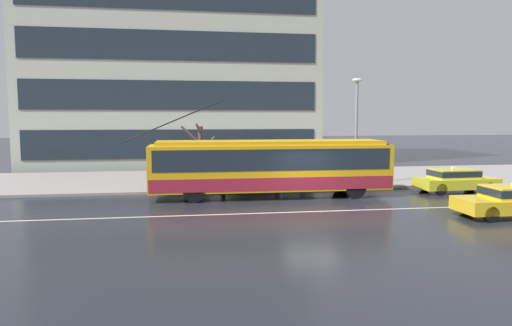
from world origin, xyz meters
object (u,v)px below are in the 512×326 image
object	(u,v)px
trolleybus	(271,166)
pedestrian_at_shelter	(279,158)
pedestrian_approaching_curb	(339,156)
pedestrian_walking_past	(303,156)
bus_shelter	(245,155)
street_tree_bare	(200,151)
taxi_ahead_of_bus	(455,179)
pedestrian_waiting_by_pole	(222,160)
street_lamp	(356,121)

from	to	relation	value
trolleybus	pedestrian_at_shelter	distance (m)	2.57
pedestrian_approaching_curb	pedestrian_walking_past	bearing A→B (deg)	165.84
bus_shelter	pedestrian_walking_past	world-z (taller)	bus_shelter
pedestrian_approaching_curb	street_tree_bare	distance (m)	8.42
taxi_ahead_of_bus	pedestrian_walking_past	bearing A→B (deg)	148.46
pedestrian_approaching_curb	pedestrian_waiting_by_pole	distance (m)	7.49
bus_shelter	street_lamp	xyz separation A→B (m)	(6.49, -0.33, 1.89)
trolleybus	bus_shelter	bearing A→B (deg)	107.09
pedestrian_approaching_curb	pedestrian_waiting_by_pole	bearing A→B (deg)	-167.16
trolleybus	bus_shelter	distance (m)	3.19
pedestrian_approaching_curb	pedestrian_waiting_by_pole	xyz separation A→B (m)	(-7.30, -1.66, -0.03)
pedestrian_approaching_curb	bus_shelter	bearing A→B (deg)	-172.18
taxi_ahead_of_bus	street_tree_bare	xyz separation A→B (m)	(-13.59, 4.65, 1.36)
pedestrian_waiting_by_pole	taxi_ahead_of_bus	bearing A→B (deg)	-10.43
bus_shelter	pedestrian_waiting_by_pole	size ratio (longest dim) A/B	2.21
pedestrian_at_shelter	street_tree_bare	world-z (taller)	street_tree_bare
pedestrian_approaching_curb	street_lamp	size ratio (longest dim) A/B	0.32
pedestrian_at_shelter	pedestrian_waiting_by_pole	bearing A→B (deg)	-176.00
bus_shelter	street_tree_bare	distance (m)	2.90
taxi_ahead_of_bus	street_lamp	world-z (taller)	street_lamp
trolleybus	pedestrian_at_shelter	bearing A→B (deg)	69.50
trolleybus	pedestrian_walking_past	size ratio (longest dim) A/B	6.56
pedestrian_at_shelter	street_lamp	size ratio (longest dim) A/B	0.33
pedestrian_walking_past	street_lamp	world-z (taller)	street_lamp
trolleybus	street_lamp	distance (m)	6.57
pedestrian_walking_past	street_tree_bare	distance (m)	6.27
pedestrian_at_shelter	pedestrian_walking_past	world-z (taller)	same
trolleybus	taxi_ahead_of_bus	bearing A→B (deg)	-0.69
pedestrian_walking_past	street_lamp	distance (m)	3.83
bus_shelter	pedestrian_walking_past	distance (m)	4.01
pedestrian_approaching_curb	street_lamp	world-z (taller)	street_lamp
pedestrian_at_shelter	pedestrian_approaching_curb	xyz separation A→B (m)	(4.07, 1.44, -0.05)
taxi_ahead_of_bus	pedestrian_at_shelter	world-z (taller)	pedestrian_at_shelter
pedestrian_at_shelter	pedestrian_waiting_by_pole	distance (m)	3.23
pedestrian_approaching_curb	street_lamp	bearing A→B (deg)	-62.76
pedestrian_at_shelter	pedestrian_approaching_curb	bearing A→B (deg)	19.44
pedestrian_walking_past	street_lamp	size ratio (longest dim) A/B	0.33
taxi_ahead_of_bus	street_tree_bare	size ratio (longest dim) A/B	1.20
taxi_ahead_of_bus	street_tree_bare	distance (m)	14.43
bus_shelter	pedestrian_at_shelter	world-z (taller)	bus_shelter
pedestrian_walking_past	street_lamp	xyz separation A→B (m)	(2.73, -1.68, 2.11)
bus_shelter	trolleybus	bearing A→B (deg)	-72.91
pedestrian_at_shelter	street_lamp	distance (m)	5.10
taxi_ahead_of_bus	trolleybus	bearing A→B (deg)	179.31
taxi_ahead_of_bus	pedestrian_walking_past	xyz separation A→B (m)	(-7.34, 4.50, 1.02)
taxi_ahead_of_bus	pedestrian_waiting_by_pole	xyz separation A→B (m)	(-12.50, 2.30, 1.00)
pedestrian_approaching_curb	street_tree_bare	world-z (taller)	street_tree_bare
pedestrian_at_shelter	pedestrian_waiting_by_pole	xyz separation A→B (m)	(-3.22, -0.23, -0.07)
bus_shelter	pedestrian_at_shelter	size ratio (longest dim) A/B	2.10
trolleybus	pedestrian_waiting_by_pole	distance (m)	3.19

